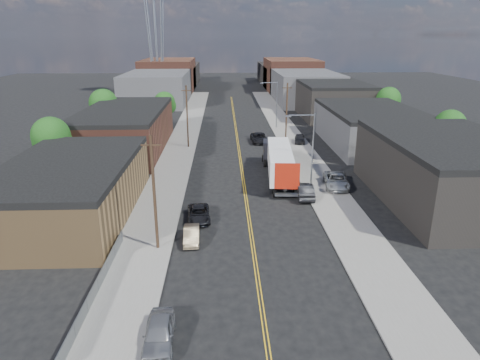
{
  "coord_description": "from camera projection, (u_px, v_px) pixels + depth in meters",
  "views": [
    {
      "loc": [
        -2.44,
        -23.17,
        17.48
      ],
      "look_at": [
        -0.7,
        20.81,
        2.5
      ],
      "focal_mm": 32.0,
      "sensor_mm": 36.0,
      "label": 1
    }
  ],
  "objects": [
    {
      "name": "skyline_right_c",
      "position": [
        283.0,
        74.0,
        159.69
      ],
      "size": [
        16.0,
        40.0,
        7.0
      ],
      "primitive_type": "cube",
      "color": "black",
      "rests_on": "ground"
    },
    {
      "name": "utility_pole_left_near",
      "position": [
        154.0,
        193.0,
        35.14
      ],
      "size": [
        1.6,
        0.26,
        10.0
      ],
      "color": "black",
      "rests_on": "ground"
    },
    {
      "name": "car_left_a",
      "position": [
        159.0,
        333.0,
        25.26
      ],
      "size": [
        1.94,
        4.48,
        1.5
      ],
      "primitive_type": "imported",
      "rotation": [
        0.0,
        0.0,
        0.04
      ],
      "color": "#9B9D9F",
      "rests_on": "ground"
    },
    {
      "name": "centerline",
      "position": [
        238.0,
        147.0,
        70.21
      ],
      "size": [
        0.32,
        120.0,
        0.01
      ],
      "primitive_type": "cube",
      "color": "gold",
      "rests_on": "ground"
    },
    {
      "name": "car_left_c",
      "position": [
        199.0,
        214.0,
        42.38
      ],
      "size": [
        2.56,
        4.89,
        1.31
      ],
      "primitive_type": "imported",
      "rotation": [
        0.0,
        0.0,
        0.08
      ],
      "color": "black",
      "rests_on": "ground"
    },
    {
      "name": "warehouse_tan",
      "position": [
        70.0,
        188.0,
        43.09
      ],
      "size": [
        12.0,
        22.0,
        5.6
      ],
      "color": "brown",
      "rests_on": "ground"
    },
    {
      "name": "utility_pole_right",
      "position": [
        287.0,
        112.0,
        71.7
      ],
      "size": [
        1.6,
        0.26,
        10.0
      ],
      "color": "black",
      "rests_on": "ground"
    },
    {
      "name": "tree_right_far",
      "position": [
        389.0,
        101.0,
        83.85
      ],
      "size": [
        4.85,
        4.76,
        7.91
      ],
      "color": "black",
      "rests_on": "ground"
    },
    {
      "name": "sidewalk_right",
      "position": [
        296.0,
        146.0,
        70.54
      ],
      "size": [
        5.0,
        140.0,
        0.15
      ],
      "primitive_type": "cube",
      "color": "slate",
      "rests_on": "ground"
    },
    {
      "name": "skyline_right_b",
      "position": [
        291.0,
        75.0,
        140.29
      ],
      "size": [
        16.0,
        26.0,
        10.0
      ],
      "primitive_type": "cube",
      "color": "#512B20",
      "rests_on": "ground"
    },
    {
      "name": "utility_pole_left_far",
      "position": [
        187.0,
        116.0,
        68.25
      ],
      "size": [
        1.6,
        0.26,
        10.0
      ],
      "color": "black",
      "rests_on": "ground"
    },
    {
      "name": "skyline_left_b",
      "position": [
        169.0,
        75.0,
        138.8
      ],
      "size": [
        16.0,
        26.0,
        10.0
      ],
      "primitive_type": "cube",
      "color": "#512B20",
      "rests_on": "ground"
    },
    {
      "name": "tree_right_near",
      "position": [
        450.0,
        128.0,
        61.25
      ],
      "size": [
        4.6,
        4.48,
        7.44
      ],
      "color": "black",
      "rests_on": "ground"
    },
    {
      "name": "chainlink_fence",
      "position": [
        98.0,
        285.0,
        30.31
      ],
      "size": [
        0.05,
        16.0,
        1.22
      ],
      "color": "slate",
      "rests_on": "ground"
    },
    {
      "name": "skyline_left_c",
      "position": [
        175.0,
        75.0,
        158.2
      ],
      "size": [
        16.0,
        40.0,
        7.0
      ],
      "primitive_type": "cube",
      "color": "black",
      "rests_on": "ground"
    },
    {
      "name": "ground",
      "position": [
        236.0,
        128.0,
        84.4
      ],
      "size": [
        260.0,
        260.0,
        0.0
      ],
      "primitive_type": "plane",
      "color": "black",
      "rests_on": "ground"
    },
    {
      "name": "skyline_right_a",
      "position": [
        305.0,
        87.0,
        116.96
      ],
      "size": [
        16.0,
        30.0,
        8.0
      ],
      "primitive_type": "cube",
      "color": "#3A3A3D",
      "rests_on": "ground"
    },
    {
      "name": "industrial_right_a",
      "position": [
        450.0,
        171.0,
        46.23
      ],
      "size": [
        14.0,
        22.0,
        7.1
      ],
      "color": "black",
      "rests_on": "ground"
    },
    {
      "name": "car_right_lot_c",
      "position": [
        300.0,
        139.0,
        72.22
      ],
      "size": [
        2.31,
        4.38,
        1.42
      ],
      "primitive_type": "imported",
      "rotation": [
        0.0,
        0.0,
        -0.16
      ],
      "color": "black",
      "rests_on": "sidewalk_right"
    },
    {
      "name": "semi_truck",
      "position": [
        278.0,
        159.0,
        54.58
      ],
      "size": [
        3.74,
        16.31,
        4.23
      ],
      "rotation": [
        0.0,
        0.0,
        -0.08
      ],
      "color": "silver",
      "rests_on": "ground"
    },
    {
      "name": "streetlight_near",
      "position": [
        310.0,
        145.0,
        49.86
      ],
      "size": [
        3.39,
        0.25,
        9.0
      ],
      "color": "gray",
      "rests_on": "ground"
    },
    {
      "name": "car_right_oncoming",
      "position": [
        304.0,
        191.0,
        48.2
      ],
      "size": [
        1.87,
        5.03,
        1.64
      ],
      "primitive_type": "imported",
      "rotation": [
        0.0,
        0.0,
        3.11
      ],
      "color": "black",
      "rests_on": "ground"
    },
    {
      "name": "tree_left_far",
      "position": [
        165.0,
        104.0,
        84.3
      ],
      "size": [
        4.35,
        4.2,
        6.97
      ],
      "color": "black",
      "rests_on": "ground"
    },
    {
      "name": "tree_left_near",
      "position": [
        52.0,
        139.0,
        53.46
      ],
      "size": [
        4.85,
        4.76,
        7.91
      ],
      "color": "black",
      "rests_on": "ground"
    },
    {
      "name": "tree_left_mid",
      "position": [
        104.0,
        105.0,
        77.01
      ],
      "size": [
        5.1,
        5.04,
        8.37
      ],
      "color": "black",
      "rests_on": "ground"
    },
    {
      "name": "skyline_left_a",
      "position": [
        158.0,
        87.0,
        115.47
      ],
      "size": [
        16.0,
        30.0,
        8.0
      ],
      "primitive_type": "cube",
      "color": "#3A3A3D",
      "rests_on": "ground"
    },
    {
      "name": "car_left_b",
      "position": [
        191.0,
        235.0,
        37.91
      ],
      "size": [
        1.55,
        3.96,
        1.29
      ],
      "primitive_type": "imported",
      "rotation": [
        0.0,
        0.0,
        0.05
      ],
      "color": "#7A6A50",
      "rests_on": "ground"
    },
    {
      "name": "warehouse_brown",
      "position": [
        125.0,
        129.0,
        67.53
      ],
      "size": [
        12.0,
        26.0,
        6.6
      ],
      "color": "#512B20",
      "rests_on": "ground"
    },
    {
      "name": "streetlight_far",
      "position": [
        275.0,
        101.0,
        82.96
      ],
      "size": [
        3.39,
        0.25,
        9.0
      ],
      "color": "gray",
      "rests_on": "ground"
    },
    {
      "name": "sidewalk_left",
      "position": [
        180.0,
        147.0,
        69.83
      ],
      "size": [
        5.0,
        140.0,
        0.15
      ],
      "primitive_type": "cube",
      "color": "slate",
      "rests_on": "ground"
    },
    {
      "name": "car_ahead_truck",
      "position": [
        259.0,
        138.0,
        73.03
      ],
      "size": [
        2.81,
        5.68,
        1.55
      ],
      "primitive_type": "imported",
      "rotation": [
        0.0,
        0.0,
        0.04
      ],
      "color": "black",
      "rests_on": "ground"
    },
    {
      "name": "industrial_right_b",
      "position": [
        370.0,
        126.0,
        70.99
      ],
      "size": [
        14.0,
        24.0,
        6.1
      ],
      "color": "#3A3A3D",
      "rests_on": "ground"
    },
    {
      "name": "car_right_lot_a",
      "position": [
        336.0,
        180.0,
        51.1
      ],
      "size": [
        3.47,
        6.22,
        1.64
      ],
      "primitive_type": "imported",
      "rotation": [
        0.0,
        0.0,
        -0.13
      ],
      "color": "#9EA1A3",
      "rests_on": "sidewalk_right"
    },
    {
      "name": "industrial_right_c",
      "position": [
        332.0,
        99.0,
        95.35
      ],
      "size": [
        14.0,
        22.0,
        7.6
      ],
      "color": "black",
      "rests_on": "ground"
    }
  ]
}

